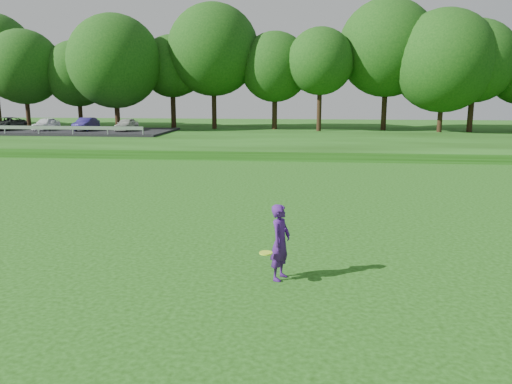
# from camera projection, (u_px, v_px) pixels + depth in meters

# --- Properties ---
(ground) EXTENTS (140.00, 140.00, 0.00)m
(ground) POSITION_uv_depth(u_px,v_px,m) (264.00, 257.00, 13.48)
(ground) COLOR #193E0C
(ground) RESTS_ON ground
(berm) EXTENTS (130.00, 30.00, 0.60)m
(berm) POSITION_uv_depth(u_px,v_px,m) (296.00, 136.00, 46.57)
(berm) COLOR #193E0C
(berm) RESTS_ON ground
(walking_path) EXTENTS (130.00, 1.60, 0.04)m
(walking_path) POSITION_uv_depth(u_px,v_px,m) (291.00, 159.00, 32.98)
(walking_path) COLOR gray
(walking_path) RESTS_ON ground
(treeline) EXTENTS (104.00, 7.00, 15.00)m
(treeline) POSITION_uv_depth(u_px,v_px,m) (299.00, 53.00, 48.93)
(treeline) COLOR #113C0E
(treeline) RESTS_ON berm
(parking_lot) EXTENTS (24.00, 9.00, 1.38)m
(parking_lot) POSITION_uv_depth(u_px,v_px,m) (40.00, 128.00, 47.78)
(parking_lot) COLOR black
(parking_lot) RESTS_ON berm
(woman) EXTENTS (0.78, 0.98, 1.82)m
(woman) POSITION_uv_depth(u_px,v_px,m) (280.00, 242.00, 11.77)
(woman) COLOR #431870
(woman) RESTS_ON ground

